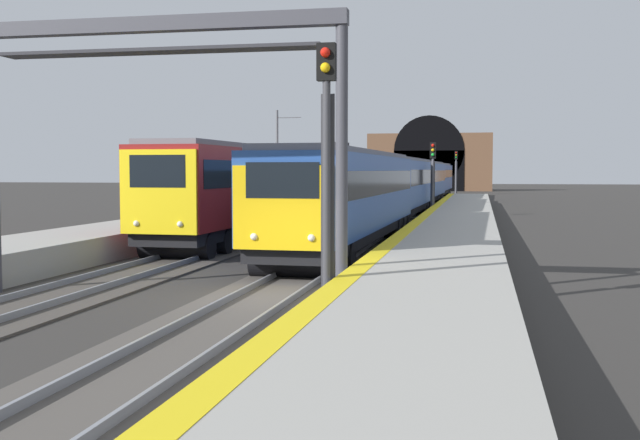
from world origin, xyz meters
The scene contains 13 objects.
ground_plane centered at (0.00, 0.00, 0.00)m, with size 320.00×320.00×0.00m, color #302D2B.
platform_right centered at (0.00, -3.85, 0.45)m, with size 112.00×3.56×0.90m, color #9E9B93.
platform_right_edge_strip centered at (0.00, -2.33, 0.91)m, with size 112.00×0.50×0.01m, color yellow.
track_main_line centered at (0.00, 0.00, 0.04)m, with size 160.00×3.07×0.21m.
track_adjacent_line centered at (0.00, 5.11, 0.04)m, with size 160.00×3.12×0.21m.
train_main_approaching centered at (39.37, 0.00, 2.20)m, with size 74.53×3.28×3.84m.
train_adjacent_platform centered at (26.25, 5.12, 2.40)m, with size 40.92×3.24×5.05m.
railway_signal_near centered at (-2.37, -1.92, 3.28)m, with size 0.39×0.38×5.65m.
railway_signal_mid centered at (33.20, -1.92, 2.98)m, with size 0.39×0.38×4.89m.
railway_signal_far centered at (81.74, -1.92, 3.30)m, with size 0.39×0.38×5.48m.
overhead_signal_gantry centered at (-0.37, 2.56, 5.15)m, with size 0.70×9.15×6.72m.
tunnel_portal centered at (99.41, 2.56, 4.30)m, with size 2.62×18.38×11.12m.
catenary_mast_near centered at (43.25, 11.12, 4.06)m, with size 0.22×2.09×7.91m.
Camera 1 is at (-17.92, -4.99, 3.11)m, focal length 43.88 mm.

